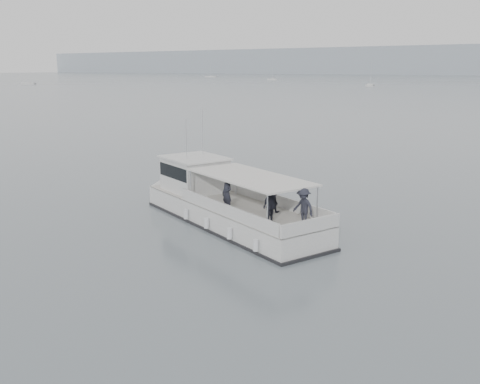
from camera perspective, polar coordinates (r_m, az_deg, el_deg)
The scene contains 2 objects.
ground at distance 24.30m, azimuth -13.44°, elevation -3.99°, with size 1400.00×1400.00×0.00m, color slate.
tour_boat at distance 25.11m, azimuth -2.33°, elevation -1.06°, with size 12.10×6.58×5.17m.
Camera 1 is at (17.59, -15.23, 7.00)m, focal length 40.00 mm.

